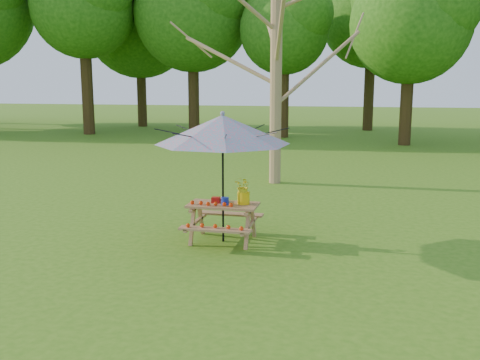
# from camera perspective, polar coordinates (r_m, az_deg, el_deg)

# --- Properties ---
(picnic_table) EXTENTS (1.20, 1.32, 0.67)m
(picnic_table) POSITION_cam_1_polar(r_m,az_deg,el_deg) (9.30, -1.81, -4.62)
(picnic_table) COLOR #956B43
(picnic_table) RESTS_ON ground
(patio_umbrella) EXTENTS (2.88, 2.88, 2.26)m
(patio_umbrella) POSITION_cam_1_polar(r_m,az_deg,el_deg) (9.02, -1.87, 5.39)
(patio_umbrella) COLOR black
(patio_umbrella) RESTS_ON ground
(produce_bins) EXTENTS (0.33, 0.38, 0.13)m
(produce_bins) POSITION_cam_1_polar(r_m,az_deg,el_deg) (9.26, -2.04, -2.17)
(produce_bins) COLOR #B9130E
(produce_bins) RESTS_ON picnic_table
(tomatoes_row) EXTENTS (0.77, 0.13, 0.07)m
(tomatoes_row) POSITION_cam_1_polar(r_m,az_deg,el_deg) (9.08, -3.02, -2.54)
(tomatoes_row) COLOR red
(tomatoes_row) RESTS_ON picnic_table
(flower_bucket) EXTENTS (0.36, 0.34, 0.47)m
(flower_bucket) POSITION_cam_1_polar(r_m,az_deg,el_deg) (9.16, 0.38, -1.05)
(flower_bucket) COLOR yellow
(flower_bucket) RESTS_ON picnic_table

